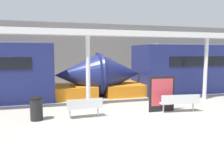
{
  "coord_description": "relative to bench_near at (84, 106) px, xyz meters",
  "views": [
    {
      "loc": [
        -2.99,
        -7.59,
        2.61
      ],
      "look_at": [
        -0.11,
        2.94,
        1.4
      ],
      "focal_mm": 35.0,
      "sensor_mm": 36.0,
      "label": 1
    }
  ],
  "objects": [
    {
      "name": "ground_plane",
      "position": [
        1.79,
        -1.0,
        -0.47
      ],
      "size": [
        60.0,
        60.0,
        0.0
      ],
      "primitive_type": "plane",
      "color": "#A8A093"
    },
    {
      "name": "station_wall",
      "position": [
        1.79,
        9.33,
        2.03
      ],
      "size": [
        56.0,
        0.2,
        5.0
      ],
      "primitive_type": "cube",
      "color": "gray",
      "rests_on": "ground_plane"
    },
    {
      "name": "bench_near",
      "position": [
        0.0,
        0.0,
        0.0
      ],
      "size": [
        1.47,
        0.52,
        0.79
      ],
      "rotation": [
        0.0,
        0.0,
        0.06
      ],
      "color": "silver",
      "rests_on": "ground_plane"
    },
    {
      "name": "bench_far",
      "position": [
        4.17,
        -0.26,
        0.0
      ],
      "size": [
        1.8,
        0.65,
        0.79
      ],
      "rotation": [
        0.0,
        0.0,
        -0.12
      ],
      "color": "silver",
      "rests_on": "ground_plane"
    },
    {
      "name": "trash_bin",
      "position": [
        -1.85,
        0.17,
        -0.02
      ],
      "size": [
        0.5,
        0.5,
        0.9
      ],
      "color": "black",
      "rests_on": "ground_plane"
    },
    {
      "name": "poster_board",
      "position": [
        3.46,
        0.03,
        0.33
      ],
      "size": [
        1.21,
        0.07,
        1.59
      ],
      "color": "black",
      "rests_on": "ground_plane"
    },
    {
      "name": "support_column_near",
      "position": [
        0.44,
        1.78,
        1.24
      ],
      "size": [
        0.21,
        0.21,
        3.42
      ],
      "primitive_type": "cylinder",
      "color": "silver",
      "rests_on": "ground_plane"
    },
    {
      "name": "support_column_far",
      "position": [
        7.08,
        1.78,
        1.24
      ],
      "size": [
        0.21,
        0.21,
        3.42
      ],
      "primitive_type": "cylinder",
      "color": "silver",
      "rests_on": "ground_plane"
    },
    {
      "name": "canopy_beam",
      "position": [
        0.44,
        1.78,
        3.09
      ],
      "size": [
        28.0,
        0.6,
        0.28
      ],
      "primitive_type": "cube",
      "color": "silver",
      "rests_on": "support_column_near"
    }
  ]
}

